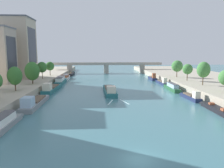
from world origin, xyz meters
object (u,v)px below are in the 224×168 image
object	(u,v)px
moored_boat_left_upstream	(34,102)
moored_boat_left_gap_after	(51,88)
tree_right_second	(188,69)
moored_boat_left_far	(4,123)
moored_boat_right_lone	(216,109)
tree_left_distant	(50,66)
tree_right_distant	(204,70)
moored_boat_right_upstream	(172,87)
tree_left_by_lamp	(32,71)
tree_left_second	(42,67)
moored_boat_left_lone	(66,77)
moored_boat_right_second	(152,78)
tree_left_far	(15,76)
moored_boat_right_downstream	(162,82)
barge_midriver	(110,90)
moored_boat_left_end	(60,81)
tree_right_nearest	(177,66)
moored_boat_left_downstream	(71,74)
moored_boat_right_near	(191,97)
bridge_far	(106,66)

from	to	relation	value
moored_boat_left_upstream	moored_boat_left_gap_after	world-z (taller)	moored_boat_left_gap_after
tree_right_second	moored_boat_left_gap_after	bearing A→B (deg)	-172.82
moored_boat_left_far	moored_boat_right_lone	size ratio (longest dim) A/B	1.01
tree_left_distant	tree_right_distant	world-z (taller)	tree_right_distant
moored_boat_right_upstream	tree_right_distant	xyz separation A→B (m)	(8.12, -4.86, 6.26)
tree_left_by_lamp	tree_left_second	bearing A→B (deg)	92.19
moored_boat_left_lone	tree_left_second	bearing A→B (deg)	-108.50
moored_boat_right_second	moored_boat_left_far	bearing A→B (deg)	-123.53
tree_left_far	moored_boat_left_lone	bearing A→B (deg)	82.09
moored_boat_right_lone	tree_right_distant	distance (m)	23.74
moored_boat_left_upstream	moored_boat_right_downstream	bearing A→B (deg)	39.30
moored_boat_right_downstream	tree_right_distant	distance (m)	21.15
barge_midriver	moored_boat_left_end	size ratio (longest dim) A/B	1.16
tree_right_second	tree_right_nearest	world-z (taller)	tree_right_nearest
moored_boat_left_lone	tree_left_distant	size ratio (longest dim) A/B	2.15
moored_boat_left_downstream	tree_right_second	size ratio (longest dim) A/B	2.57
tree_left_far	moored_boat_right_second	bearing A→B (deg)	39.40
moored_boat_right_upstream	moored_boat_right_downstream	world-z (taller)	moored_boat_right_downstream
moored_boat_right_upstream	tree_left_by_lamp	world-z (taller)	tree_left_by_lamp
moored_boat_left_far	moored_boat_left_downstream	world-z (taller)	moored_boat_left_far
moored_boat_left_lone	moored_boat_right_downstream	world-z (taller)	moored_boat_right_downstream
moored_boat_left_far	moored_boat_left_gap_after	distance (m)	34.55
moored_boat_left_gap_after	moored_boat_right_upstream	xyz separation A→B (m)	(40.26, -0.15, 0.02)
tree_left_distant	tree_right_nearest	xyz separation A→B (m)	(54.92, -10.64, 0.46)
moored_boat_left_upstream	tree_right_nearest	xyz separation A→B (m)	(48.09, 37.19, 6.14)
moored_boat_left_gap_after	moored_boat_right_second	size ratio (longest dim) A/B	1.67
moored_boat_left_gap_after	moored_boat_right_second	distance (m)	48.49
moored_boat_right_near	bridge_far	bearing A→B (deg)	104.59
tree_right_second	barge_midriver	bearing A→B (deg)	-161.07
moored_boat_left_lone	moored_boat_right_near	bearing A→B (deg)	-50.58
moored_boat_left_gap_after	moored_boat_right_near	size ratio (longest dim) A/B	1.64
moored_boat_right_lone	tree_left_by_lamp	world-z (taller)	tree_left_by_lamp
moored_boat_left_end	moored_boat_left_downstream	distance (m)	34.24
moored_boat_right_lone	tree_right_distant	xyz separation A→B (m)	(7.53, 21.48, 6.76)
moored_boat_left_end	tree_right_second	xyz separation A→B (m)	(48.29, -12.67, 5.45)
tree_left_by_lamp	tree_left_distant	distance (m)	27.05
barge_midriver	moored_boat_right_downstream	distance (m)	28.28
moored_boat_left_lone	moored_boat_right_lone	bearing A→B (deg)	-56.08
bridge_far	moored_boat_left_lone	bearing A→B (deg)	-126.19
moored_boat_left_upstream	tree_left_second	world-z (taller)	tree_left_second
moored_boat_right_upstream	tree_right_nearest	xyz separation A→B (m)	(8.10, 17.74, 6.04)
tree_left_by_lamp	bridge_far	world-z (taller)	tree_left_by_lamp
moored_boat_left_upstream	moored_boat_right_near	world-z (taller)	moored_boat_left_upstream
tree_right_distant	tree_right_second	size ratio (longest dim) A/B	1.21
moored_boat_right_near	tree_left_distant	size ratio (longest dim) A/B	1.65
moored_boat_left_end	tree_left_by_lamp	size ratio (longest dim) A/B	2.26
moored_boat_left_gap_after	bridge_far	bearing A→B (deg)	72.18
bridge_far	moored_boat_right_lone	bearing A→B (deg)	-76.98
moored_boat_left_end	moored_boat_right_second	size ratio (longest dim) A/B	1.63
moored_boat_right_lone	moored_boat_right_near	world-z (taller)	moored_boat_right_near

